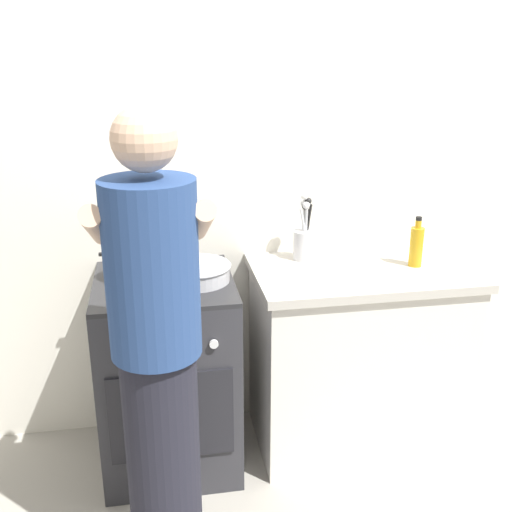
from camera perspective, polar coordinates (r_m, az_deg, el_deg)
ground at (r=2.97m, az=-0.58°, el=-19.37°), size 6.00×6.00×0.00m
back_wall at (r=2.91m, az=1.61°, el=7.26°), size 3.20×0.10×2.50m
countertop at (r=2.96m, az=9.59°, el=-9.29°), size 1.00×0.60×0.90m
stove_range at (r=2.81m, az=-8.30°, el=-10.93°), size 0.60×0.62×0.90m
pot at (r=2.64m, az=-11.90°, el=-0.89°), size 0.25×0.18×0.13m
mixing_bowl at (r=2.59m, az=-5.71°, el=-1.48°), size 0.30×0.30×0.07m
utensil_crock at (r=2.83m, az=4.59°, el=1.63°), size 0.10×0.10×0.32m
oil_bottle at (r=2.83m, az=14.98°, el=0.95°), size 0.06×0.06×0.23m
person at (r=2.06m, az=-9.31°, el=-9.85°), size 0.41×0.50×1.70m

